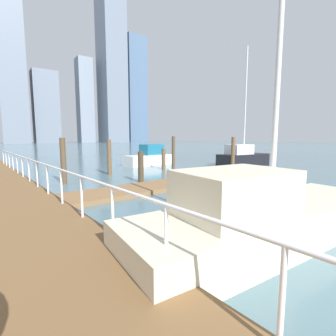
# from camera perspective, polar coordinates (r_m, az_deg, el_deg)

# --- Properties ---
(ground_plane) EXTENTS (300.00, 300.00, 0.00)m
(ground_plane) POSITION_cam_1_polar(r_m,az_deg,el_deg) (19.29, -23.60, -0.66)
(ground_plane) COLOR slate
(floating_dock) EXTENTS (13.81, 2.00, 0.18)m
(floating_dock) POSITION_cam_1_polar(r_m,az_deg,el_deg) (12.82, 3.66, -3.31)
(floating_dock) COLOR olive
(floating_dock) RESTS_ON ground_plane
(boardwalk_railing) EXTENTS (0.06, 30.30, 1.08)m
(boardwalk_railing) POSITION_cam_1_polar(r_m,az_deg,el_deg) (8.00, -23.99, -1.84)
(boardwalk_railing) COLOR white
(boardwalk_railing) RESTS_ON boardwalk
(dock_piling_0) EXTENTS (0.28, 0.28, 2.49)m
(dock_piling_0) POSITION_cam_1_polar(r_m,az_deg,el_deg) (19.34, 15.11, 3.40)
(dock_piling_0) COLOR brown
(dock_piling_0) RESTS_ON ground_plane
(dock_piling_1) EXTENTS (0.30, 0.30, 1.68)m
(dock_piling_1) POSITION_cam_1_polar(r_m,az_deg,el_deg) (13.23, -6.45, 0.26)
(dock_piling_1) COLOR #473826
(dock_piling_1) RESTS_ON ground_plane
(dock_piling_2) EXTENTS (0.25, 0.25, 2.54)m
(dock_piling_2) POSITION_cam_1_polar(r_m,az_deg,el_deg) (18.04, 1.29, 3.48)
(dock_piling_2) COLOR brown
(dock_piling_2) RESTS_ON ground_plane
(dock_piling_3) EXTENTS (0.28, 0.28, 2.30)m
(dock_piling_3) POSITION_cam_1_polar(r_m,az_deg,el_deg) (16.35, -13.72, 2.50)
(dock_piling_3) COLOR brown
(dock_piling_3) RESTS_ON ground_plane
(dock_piling_4) EXTENTS (0.28, 0.28, 2.42)m
(dock_piling_4) POSITION_cam_1_polar(r_m,az_deg,el_deg) (13.70, -23.53, 1.52)
(dock_piling_4) COLOR brown
(dock_piling_4) RESTS_ON ground_plane
(dock_piling_5) EXTENTS (0.30, 0.30, 1.60)m
(dock_piling_5) POSITION_cam_1_polar(r_m,az_deg,el_deg) (18.60, -1.06, 2.14)
(dock_piling_5) COLOR brown
(dock_piling_5) RESTS_ON ground_plane
(moored_boat_0) EXTENTS (5.03, 2.33, 9.92)m
(moored_boat_0) POSITION_cam_1_polar(r_m,az_deg,el_deg) (21.78, 17.20, 2.48)
(moored_boat_0) COLOR black
(moored_boat_0) RESTS_ON ground_plane
(moored_boat_1) EXTENTS (4.51, 1.87, 1.85)m
(moored_boat_1) POSITION_cam_1_polar(r_m,az_deg,el_deg) (21.65, -4.51, 2.55)
(moored_boat_1) COLOR white
(moored_boat_1) RESTS_ON ground_plane
(moored_boat_2) EXTENTS (7.46, 2.97, 6.19)m
(moored_boat_2) POSITION_cam_1_polar(r_m,az_deg,el_deg) (5.99, 21.66, -10.59)
(moored_boat_2) COLOR beige
(moored_boat_2) RESTS_ON ground_plane
(skyline_tower_2) EXTENTS (11.70, 14.56, 63.89)m
(skyline_tower_2) POSITION_cam_1_polar(r_m,az_deg,el_deg) (132.47, -32.98, 18.85)
(skyline_tower_2) COLOR slate
(skyline_tower_2) RESTS_ON ground_plane
(skyline_tower_3) EXTENTS (11.77, 10.03, 34.08)m
(skyline_tower_3) POSITION_cam_1_polar(r_m,az_deg,el_deg) (134.04, -26.93, 12.58)
(skyline_tower_3) COLOR slate
(skyline_tower_3) RESTS_ON ground_plane
(skyline_tower_4) EXTENTS (8.28, 8.93, 44.56)m
(skyline_tower_4) POSITION_cam_1_polar(r_m,az_deg,el_deg) (142.85, -19.05, 14.68)
(skyline_tower_4) COLOR gray
(skyline_tower_4) RESTS_ON ground_plane
(skyline_tower_5) EXTENTS (13.20, 12.78, 78.96)m
(skyline_tower_5) POSITION_cam_1_polar(r_m,az_deg,el_deg) (147.83, -13.10, 21.41)
(skyline_tower_5) COLOR slate
(skyline_tower_5) RESTS_ON ground_plane
(skyline_tower_6) EXTENTS (13.00, 8.92, 63.38)m
(skyline_tower_6) POSITION_cam_1_polar(r_m,az_deg,el_deg) (157.85, -7.63, 17.69)
(skyline_tower_6) COLOR slate
(skyline_tower_6) RESTS_ON ground_plane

